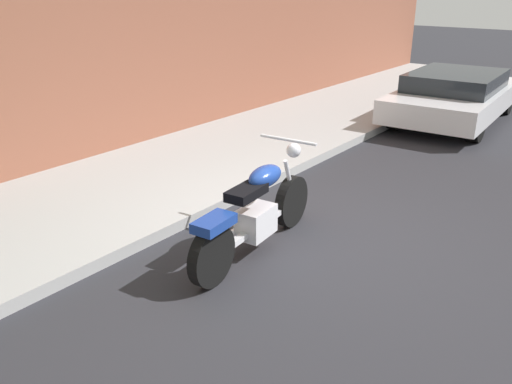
# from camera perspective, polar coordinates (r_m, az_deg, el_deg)

# --- Properties ---
(ground_plane) EXTENTS (60.00, 60.00, 0.00)m
(ground_plane) POSITION_cam_1_polar(r_m,az_deg,el_deg) (6.05, 5.99, -5.18)
(ground_plane) COLOR #28282D
(sidewalk) EXTENTS (25.75, 2.83, 0.14)m
(sidewalk) POSITION_cam_1_polar(r_m,az_deg,el_deg) (7.68, -11.65, 1.11)
(sidewalk) COLOR #A0A0A0
(sidewalk) RESTS_ON ground
(motorcycle) EXTENTS (2.19, 0.70, 1.11)m
(motorcycle) POSITION_cam_1_polar(r_m,az_deg,el_deg) (5.57, -0.06, -2.30)
(motorcycle) COLOR black
(motorcycle) RESTS_ON ground
(parked_car_white) EXTENTS (4.19, 2.04, 1.03)m
(parked_car_white) POSITION_cam_1_polar(r_m,az_deg,el_deg) (11.71, 20.70, 9.80)
(parked_car_white) COLOR black
(parked_car_white) RESTS_ON ground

